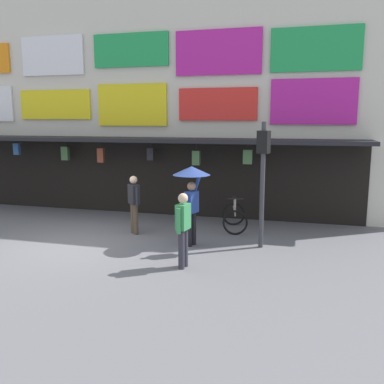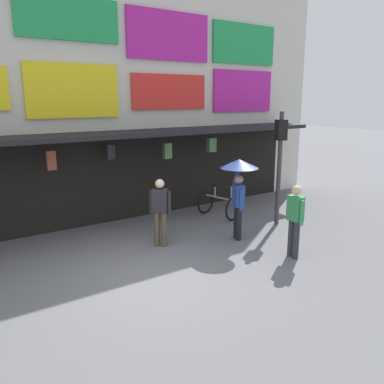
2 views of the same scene
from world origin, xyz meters
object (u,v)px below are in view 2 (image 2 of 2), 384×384
object	(u,v)px
traffic_light_far	(280,150)
pedestrian_with_umbrella	(239,177)
bicycle_parked	(219,204)
pedestrian_in_red	(160,209)
pedestrian_in_yellow	(295,217)

from	to	relation	value
traffic_light_far	pedestrian_with_umbrella	size ratio (longest dim) A/B	1.54
bicycle_parked	pedestrian_with_umbrella	size ratio (longest dim) A/B	0.62
bicycle_parked	pedestrian_with_umbrella	distance (m)	2.35
traffic_light_far	pedestrian_in_red	size ratio (longest dim) A/B	1.90
traffic_light_far	bicycle_parked	size ratio (longest dim) A/B	2.50
pedestrian_in_yellow	pedestrian_in_red	xyz separation A→B (m)	(-2.13, 2.32, 0.00)
pedestrian_in_yellow	pedestrian_in_red	size ratio (longest dim) A/B	1.00
bicycle_parked	pedestrian_in_yellow	bearing A→B (deg)	-99.61
pedestrian_in_red	pedestrian_with_umbrella	size ratio (longest dim) A/B	0.81
traffic_light_far	pedestrian_with_umbrella	bearing A→B (deg)	-169.68
bicycle_parked	pedestrian_in_yellow	world-z (taller)	pedestrian_in_yellow
pedestrian_in_yellow	traffic_light_far	bearing A→B (deg)	52.22
traffic_light_far	pedestrian_in_yellow	distance (m)	2.75
traffic_light_far	pedestrian_in_yellow	bearing A→B (deg)	-127.78
pedestrian_in_red	pedestrian_with_umbrella	xyz separation A→B (m)	(1.88, -0.68, 0.69)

